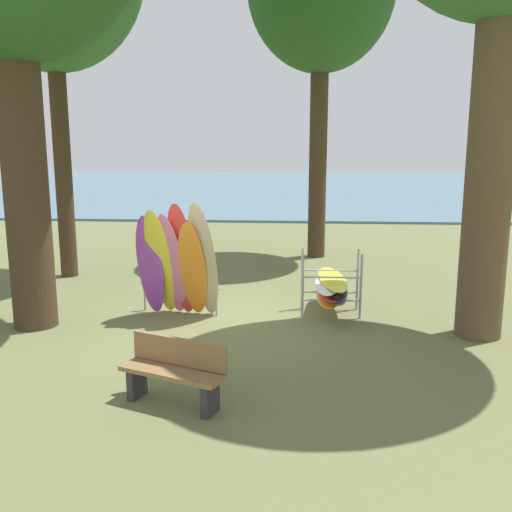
# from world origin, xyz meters

# --- Properties ---
(ground_plane) EXTENTS (80.00, 80.00, 0.00)m
(ground_plane) POSITION_xyz_m (0.00, 0.00, 0.00)
(ground_plane) COLOR #60663D
(lake_water) EXTENTS (80.00, 36.00, 0.10)m
(lake_water) POSITION_xyz_m (0.00, 31.43, 0.05)
(lake_water) COLOR #477084
(lake_water) RESTS_ON ground
(leaning_board_pile) EXTENTS (1.70, 0.97, 2.28)m
(leaning_board_pile) POSITION_xyz_m (-0.73, 0.48, 1.04)
(leaning_board_pile) COLOR purple
(leaning_board_pile) RESTS_ON ground
(board_storage_rack) EXTENTS (1.15, 2.13, 1.25)m
(board_storage_rack) POSITION_xyz_m (2.21, 0.92, 0.55)
(board_storage_rack) COLOR #9EA0A5
(board_storage_rack) RESTS_ON ground
(park_bench) EXTENTS (1.45, 0.91, 0.85)m
(park_bench) POSITION_xyz_m (-0.03, -3.21, 0.45)
(park_bench) COLOR #2D2D33
(park_bench) RESTS_ON ground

